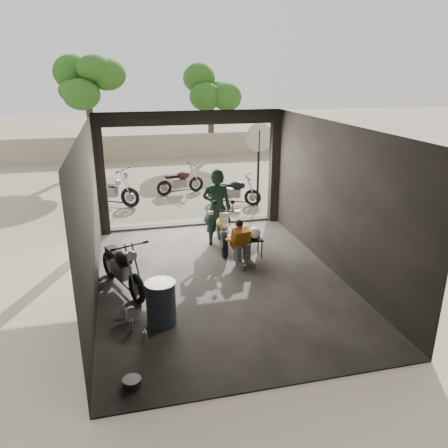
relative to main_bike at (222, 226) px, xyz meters
name	(u,v)px	position (x,y,z in m)	size (l,w,h in m)	color
ground	(220,279)	(-0.45, -1.72, -0.56)	(80.00, 80.00, 0.00)	#7A6D56
garage	(214,214)	(-0.45, -1.17, 0.72)	(7.00, 7.13, 3.20)	#2D2B28
boundary_wall	(157,146)	(-0.45, 12.28, 0.04)	(18.00, 0.30, 1.20)	gray
tree_left	(86,76)	(-3.45, 10.78, 3.42)	(2.20, 2.20, 5.60)	#382B1E
tree_right	(211,84)	(2.35, 12.28, 3.00)	(2.20, 2.20, 5.00)	#382B1E
main_bike	(222,226)	(0.00, 0.00, 0.00)	(0.69, 1.69, 1.12)	beige
left_bike	(122,264)	(-2.45, -1.73, 0.01)	(0.69, 1.68, 1.14)	black
outside_bike_a	(109,187)	(-2.72, 4.36, 0.06)	(0.76, 1.85, 1.25)	black
outside_bike_b	(180,179)	(-0.27, 5.27, -0.04)	(0.64, 1.56, 1.05)	#3D110E
outside_bike_c	(234,189)	(1.25, 3.50, -0.04)	(0.64, 1.55, 1.05)	black
rider	(217,208)	(-0.08, 0.17, 0.42)	(0.72, 0.47, 1.97)	black
mechanic	(242,245)	(0.20, -1.16, -0.06)	(0.51, 0.69, 1.00)	#A46215
stool	(254,241)	(0.60, -0.79, -0.16)	(0.34, 0.34, 0.48)	black
helmet	(254,233)	(0.58, -0.82, 0.06)	(0.30, 0.31, 0.28)	white
oil_drum	(161,304)	(-1.83, -3.18, -0.17)	(0.51, 0.51, 0.79)	#36405A
sign_post	(259,150)	(1.98, 3.25, 1.26)	(0.89, 0.08, 2.66)	black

